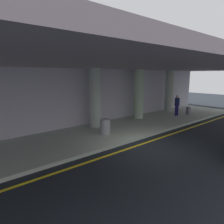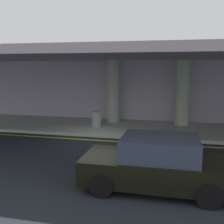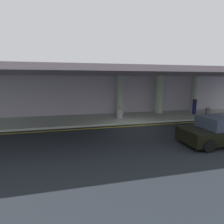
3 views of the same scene
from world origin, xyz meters
name	(u,v)px [view 2 (image 2 of 3)]	position (x,y,z in m)	size (l,w,h in m)	color
ground_plane	(93,143)	(0.00, 0.00, 0.00)	(60.00, 60.00, 0.00)	black
sidewalk	(109,127)	(0.00, 3.10, 0.07)	(26.00, 4.20, 0.15)	#A7B4A3
lane_stripe_yellow	(96,140)	(0.00, 0.50, 0.00)	(26.00, 0.14, 0.01)	yellow
support_column_left_mid	(113,91)	(0.00, 4.32, 1.97)	(0.75, 0.75, 3.65)	#A4B1A6
support_column_center	(183,93)	(4.00, 4.32, 1.97)	(0.75, 0.75, 3.65)	#A5BB9D
ceiling_overhang	(106,56)	(0.00, 2.60, 3.95)	(28.00, 13.20, 0.30)	#9D8A95
terminal_back_wall	(117,91)	(0.00, 5.35, 1.90)	(26.00, 0.30, 3.80)	#B4AFC0
car_black	(157,164)	(3.13, -4.09, 0.71)	(4.10, 1.92, 1.50)	black
trash_bin_steel	(97,119)	(-0.55, 2.65, 0.57)	(0.56, 0.56, 0.85)	gray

